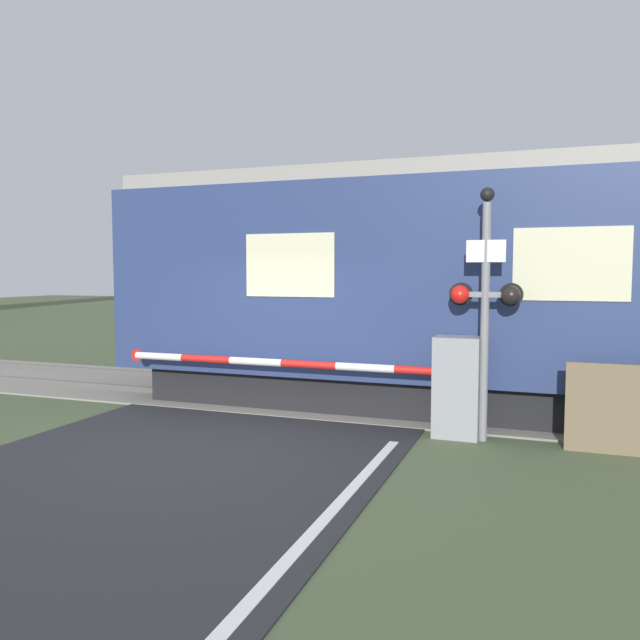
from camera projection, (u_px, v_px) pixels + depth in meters
name	position (u px, v px, depth m)	size (l,w,h in m)	color
ground_plane	(205.00, 448.00, 7.81)	(80.00, 80.00, 0.00)	#475638
track_bed	(304.00, 396.00, 10.97)	(36.00, 3.20, 0.13)	gray
train	(567.00, 289.00, 9.37)	(14.22, 2.90, 3.80)	black
crossing_barrier	(428.00, 383.00, 8.40)	(5.46, 0.44, 1.35)	gray
signal_post	(485.00, 299.00, 7.99)	(0.93, 0.26, 3.27)	gray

